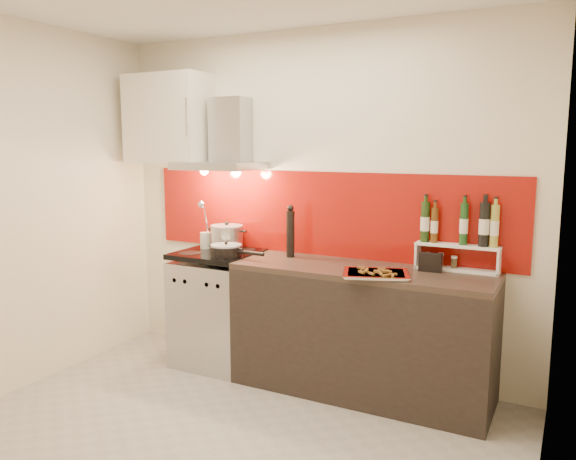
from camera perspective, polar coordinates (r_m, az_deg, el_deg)
The scene contains 16 objects.
floor at distance 3.53m, azimuth -7.64°, elevation -20.99°, with size 3.40×3.40×0.00m, color #9E9991.
back_wall at distance 4.31m, azimuth 2.76°, elevation 2.77°, with size 3.40×0.02×2.60m, color silver.
left_wall at distance 4.31m, azimuth -26.86°, elevation 1.85°, with size 0.02×2.80×2.60m, color silver.
right_wall at distance 2.53m, azimuth 25.02°, elevation -2.18°, with size 0.02×2.80×2.60m, color silver.
backsplash at distance 4.29m, azimuth 3.30°, elevation 1.66°, with size 3.00×0.02×0.64m, color maroon.
range_stove at distance 4.56m, azimuth -7.06°, elevation -7.98°, with size 0.60×0.60×0.91m.
counter at distance 4.03m, azimuth 7.43°, elevation -10.10°, with size 1.80×0.60×0.90m.
range_hood at distance 4.48m, azimuth -6.33°, elevation 8.63°, with size 0.62×0.50×0.61m.
upper_cabinet at distance 4.81m, azimuth -12.02°, elevation 10.97°, with size 0.70×0.35×0.72m, color silver.
stock_pot at distance 4.54m, azimuth -6.22°, elevation -0.71°, with size 0.26×0.26×0.23m.
saute_pan at distance 4.26m, azimuth -6.22°, elevation -2.05°, with size 0.46×0.24×0.11m.
utensil_jar at distance 4.57m, azimuth -8.44°, elevation -0.52°, with size 0.08×0.13×0.40m.
pepper_mill at distance 4.22m, azimuth 0.25°, elevation -0.20°, with size 0.06×0.06×0.40m.
step_shelf at distance 3.93m, azimuth 17.02°, elevation -0.89°, with size 0.55×0.15×0.47m.
caddy_box at distance 3.88m, azimuth 14.27°, elevation -3.23°, with size 0.15×0.06×0.13m, color black.
baking_tray at distance 3.69m, azimuth 8.92°, elevation -4.38°, with size 0.50×0.44×0.03m.
Camera 1 is at (1.79, -2.49, 1.74)m, focal length 35.00 mm.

